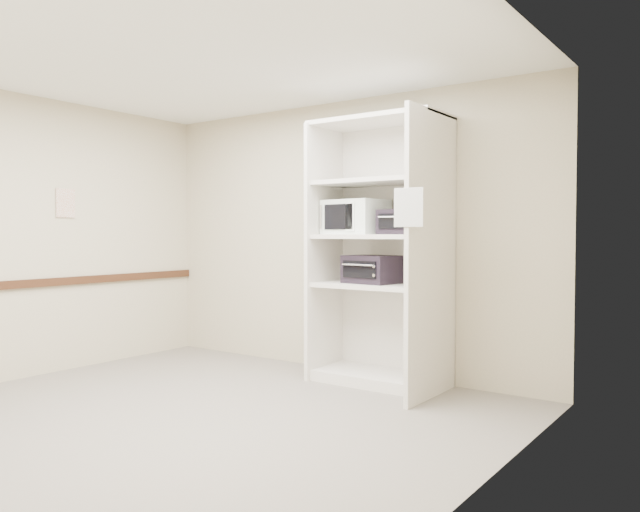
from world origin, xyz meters
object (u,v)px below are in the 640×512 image
Objects in this scene: shelving_unit at (384,261)px; toaster_oven_upper at (402,222)px; toaster_oven_lower at (372,269)px; microwave at (356,217)px.

toaster_oven_upper is (0.18, 0.01, 0.35)m from shelving_unit.
toaster_oven_upper reaches higher than toaster_oven_lower.
microwave is at bearing 173.68° from shelving_unit.
shelving_unit is 0.52m from microwave.
toaster_oven_lower is at bearing 179.43° from toaster_oven_upper.
microwave is 0.51m from toaster_oven_upper.
shelving_unit is at bearing -179.80° from toaster_oven_upper.
shelving_unit is 0.15m from toaster_oven_lower.
microwave is 0.52m from toaster_oven_lower.
shelving_unit is 0.40m from toaster_oven_upper.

